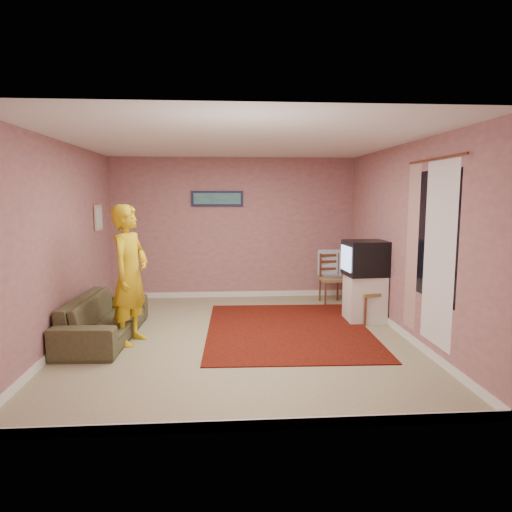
{
  "coord_description": "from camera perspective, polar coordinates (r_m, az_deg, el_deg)",
  "views": [
    {
      "loc": [
        -0.2,
        -5.99,
        1.91
      ],
      "look_at": [
        0.28,
        0.6,
        1.03
      ],
      "focal_mm": 32.0,
      "sensor_mm": 36.0,
      "label": 1
    }
  ],
  "objects": [
    {
      "name": "ground",
      "position": [
        6.29,
        -2.17,
        -10.1
      ],
      "size": [
        5.0,
        5.0,
        0.0
      ],
      "primitive_type": "plane",
      "color": "tan",
      "rests_on": "ground"
    },
    {
      "name": "wall_back",
      "position": [
        8.51,
        -2.8,
        3.48
      ],
      "size": [
        4.5,
        0.02,
        2.6
      ],
      "primitive_type": "cube",
      "color": "tan",
      "rests_on": "ground"
    },
    {
      "name": "wall_front",
      "position": [
        3.55,
        -0.89,
        -2.33
      ],
      "size": [
        4.5,
        0.02,
        2.6
      ],
      "primitive_type": "cube",
      "color": "tan",
      "rests_on": "ground"
    },
    {
      "name": "wall_left",
      "position": [
        6.36,
        -22.95,
        1.48
      ],
      "size": [
        0.02,
        5.0,
        2.6
      ],
      "primitive_type": "cube",
      "color": "tan",
      "rests_on": "ground"
    },
    {
      "name": "wall_right",
      "position": [
        6.5,
        18.02,
        1.83
      ],
      "size": [
        0.02,
        5.0,
        2.6
      ],
      "primitive_type": "cube",
      "color": "tan",
      "rests_on": "ground"
    },
    {
      "name": "ceiling",
      "position": [
        6.03,
        -2.3,
        14.16
      ],
      "size": [
        4.5,
        5.0,
        0.02
      ],
      "primitive_type": "cube",
      "color": "white",
      "rests_on": "wall_back"
    },
    {
      "name": "baseboard_back",
      "position": [
        8.68,
        -2.75,
        -4.78
      ],
      "size": [
        4.5,
        0.02,
        0.1
      ],
      "primitive_type": "cube",
      "color": "white",
      "rests_on": "ground"
    },
    {
      "name": "baseboard_front",
      "position": [
        3.97,
        -0.85,
        -20.39
      ],
      "size": [
        4.5,
        0.02,
        0.1
      ],
      "primitive_type": "cube",
      "color": "white",
      "rests_on": "ground"
    },
    {
      "name": "baseboard_left",
      "position": [
        6.59,
        -22.3,
        -9.38
      ],
      "size": [
        0.02,
        5.0,
        0.1
      ],
      "primitive_type": "cube",
      "color": "white",
      "rests_on": "ground"
    },
    {
      "name": "baseboard_right",
      "position": [
        6.73,
        17.5,
        -8.82
      ],
      "size": [
        0.02,
        5.0,
        0.1
      ],
      "primitive_type": "cube",
      "color": "white",
      "rests_on": "ground"
    },
    {
      "name": "window",
      "position": [
        5.66,
        21.45,
        2.4
      ],
      "size": [
        0.01,
        1.1,
        1.5
      ],
      "primitive_type": "cube",
      "color": "black",
      "rests_on": "wall_right"
    },
    {
      "name": "curtain_sheer",
      "position": [
        5.54,
        21.88,
        0.2
      ],
      "size": [
        0.01,
        0.75,
        2.1
      ],
      "primitive_type": "cube",
      "color": "white",
      "rests_on": "wall_right"
    },
    {
      "name": "curtain_floral",
      "position": [
        6.17,
        18.92,
        1.04
      ],
      "size": [
        0.01,
        0.35,
        2.1
      ],
      "primitive_type": "cube",
      "color": "beige",
      "rests_on": "wall_right"
    },
    {
      "name": "curtain_rod",
      "position": [
        5.64,
        21.47,
        11.24
      ],
      "size": [
        0.02,
        1.4,
        0.02
      ],
      "primitive_type": "cylinder",
      "rotation": [
        1.57,
        0.0,
        0.0
      ],
      "color": "brown",
      "rests_on": "wall_right"
    },
    {
      "name": "picture_back",
      "position": [
        8.45,
        -4.87,
        7.16
      ],
      "size": [
        0.95,
        0.04,
        0.28
      ],
      "color": "#15193B",
      "rests_on": "wall_back"
    },
    {
      "name": "picture_left",
      "position": [
        7.86,
        -19.08,
        4.56
      ],
      "size": [
        0.04,
        0.38,
        0.42
      ],
      "color": "#D1B78F",
      "rests_on": "wall_left"
    },
    {
      "name": "area_rug",
      "position": [
        6.63,
        4.01,
        -9.11
      ],
      "size": [
        2.37,
        2.92,
        0.02
      ],
      "primitive_type": "cube",
      "rotation": [
        0.0,
        0.0,
        -0.03
      ],
      "color": "black",
      "rests_on": "ground"
    },
    {
      "name": "tv_cabinet",
      "position": [
        7.19,
        13.41,
        -5.12
      ],
      "size": [
        0.56,
        0.51,
        0.71
      ],
      "primitive_type": "cube",
      "color": "white",
      "rests_on": "ground"
    },
    {
      "name": "crt_tv",
      "position": [
        7.08,
        13.52,
        -0.25
      ],
      "size": [
        0.65,
        0.59,
        0.53
      ],
      "rotation": [
        0.0,
        0.0,
        0.07
      ],
      "color": "black",
      "rests_on": "tv_cabinet"
    },
    {
      "name": "chair_a",
      "position": [
        8.22,
        9.49,
        -2.16
      ],
      "size": [
        0.43,
        0.41,
        0.47
      ],
      "rotation": [
        0.0,
        0.0,
        0.1
      ],
      "color": "#A1874E",
      "rests_on": "ground"
    },
    {
      "name": "dvd_player",
      "position": [
        8.23,
        9.48,
        -2.55
      ],
      "size": [
        0.35,
        0.26,
        0.06
      ],
      "primitive_type": "cube",
      "rotation": [
        0.0,
        0.0,
        -0.06
      ],
      "color": "#BCBCC1",
      "rests_on": "chair_a"
    },
    {
      "name": "blue_throw",
      "position": [
        8.38,
        9.21,
        -0.78
      ],
      "size": [
        0.44,
        0.06,
        0.46
      ],
      "primitive_type": "cube",
      "color": "#85ADDA",
      "rests_on": "chair_a"
    },
    {
      "name": "chair_b",
      "position": [
        7.1,
        14.01,
        -3.52
      ],
      "size": [
        0.49,
        0.5,
        0.51
      ],
      "rotation": [
        0.0,
        0.0,
        -1.33
      ],
      "color": "#A1874E",
      "rests_on": "ground"
    },
    {
      "name": "game_console",
      "position": [
        7.11,
        13.99,
        -4.06
      ],
      "size": [
        0.28,
        0.23,
        0.05
      ],
      "primitive_type": "cube",
      "rotation": [
        0.0,
        0.0,
        0.3
      ],
      "color": "white",
      "rests_on": "chair_b"
    },
    {
      "name": "sofa",
      "position": [
        6.5,
        -18.42,
        -7.29
      ],
      "size": [
        0.84,
        1.98,
        0.57
      ],
      "primitive_type": "imported",
      "rotation": [
        0.0,
        0.0,
        1.53
      ],
      "color": "brown",
      "rests_on": "ground"
    },
    {
      "name": "person",
      "position": [
        6.08,
        -15.49,
        -2.26
      ],
      "size": [
        0.62,
        0.76,
        1.8
      ],
      "primitive_type": "imported",
      "rotation": [
        0.0,
        0.0,
        1.25
      ],
      "color": "gold",
      "rests_on": "ground"
    }
  ]
}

